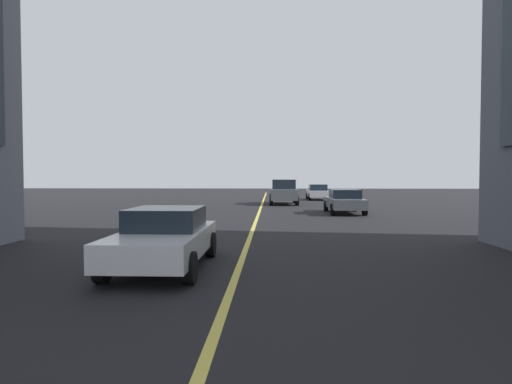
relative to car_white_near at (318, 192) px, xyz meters
name	(u,v)px	position (x,y,z in m)	size (l,w,h in m)	color
lane_centre_line	(253,229)	(-22.16, 4.90, -0.70)	(80.00, 0.16, 0.01)	#D8C64C
car_white_near	(318,192)	(0.00, 0.00, 0.00)	(3.90, 1.89, 1.40)	silver
car_grey_mid	(284,191)	(-6.36, 3.26, 0.27)	(4.70, 2.14, 1.88)	slate
car_white_parked_b	(165,237)	(-29.70, 6.61, 0.00)	(4.40, 1.95, 1.37)	silver
car_grey_far	(344,201)	(-14.58, 0.00, 0.00)	(4.40, 1.95, 1.37)	slate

